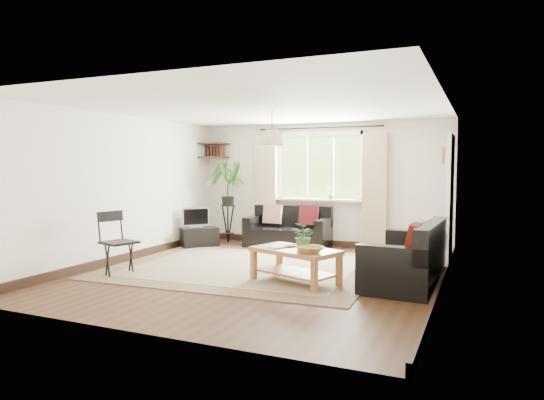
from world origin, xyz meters
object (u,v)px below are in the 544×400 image
at_px(coffee_table, 295,266).
at_px(tv_stand, 199,237).
at_px(sofa_back, 288,228).
at_px(folding_chair, 119,244).
at_px(sofa_right, 405,254).
at_px(palm_stand, 228,202).

bearing_deg(coffee_table, tv_stand, 143.92).
relative_size(sofa_back, folding_chair, 1.75).
xyz_separation_m(tv_stand, folding_chair, (0.26, -2.55, 0.27)).
height_order(sofa_right, palm_stand, palm_stand).
bearing_deg(sofa_back, palm_stand, 173.86).
xyz_separation_m(sofa_right, tv_stand, (-4.11, 1.47, -0.21)).
bearing_deg(sofa_right, tv_stand, -106.74).
xyz_separation_m(sofa_right, folding_chair, (-3.85, -1.08, 0.05)).
bearing_deg(palm_stand, tv_stand, -109.18).
distance_m(coffee_table, palm_stand, 3.75).
relative_size(coffee_table, palm_stand, 0.68).
bearing_deg(folding_chair, tv_stand, 21.51).
bearing_deg(tv_stand, coffee_table, -84.30).
bearing_deg(sofa_right, folding_chair, -71.35).
bearing_deg(folding_chair, sofa_back, -7.09).
xyz_separation_m(sofa_back, folding_chair, (-1.34, -3.18, 0.08)).
height_order(tv_stand, folding_chair, folding_chair).
bearing_deg(sofa_right, coffee_table, -65.14).
relative_size(sofa_right, tv_stand, 2.45).
height_order(sofa_back, tv_stand, sofa_back).
xyz_separation_m(tv_stand, palm_stand, (0.24, 0.70, 0.65)).
height_order(sofa_right, folding_chair, folding_chair).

